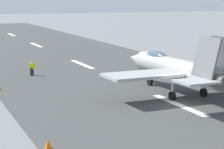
{
  "coord_description": "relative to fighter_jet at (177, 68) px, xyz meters",
  "views": [
    {
      "loc": [
        -31.74,
        18.69,
        8.61
      ],
      "look_at": [
        3.52,
        4.33,
        2.2
      ],
      "focal_mm": 74.62,
      "sensor_mm": 36.0,
      "label": 1
    }
  ],
  "objects": [
    {
      "name": "fighter_jet",
      "position": [
        0.0,
        0.0,
        0.0
      ],
      "size": [
        16.71,
        14.48,
        5.58
      ],
      "color": "#9B9E9C",
      "rests_on": "ground"
    },
    {
      "name": "marker_cone_near",
      "position": [
        -10.15,
        14.31,
        -2.11
      ],
      "size": [
        0.44,
        0.44,
        0.55
      ],
      "primitive_type": "cone",
      "color": "orange",
      "rests_on": "ground"
    },
    {
      "name": "crew_person",
      "position": [
        14.82,
        9.69,
        -1.57
      ],
      "size": [
        0.48,
        0.59,
        1.63
      ],
      "color": "#1E2338",
      "rests_on": "ground"
    },
    {
      "name": "ground_plane",
      "position": [
        -3.44,
        1.85,
        -2.39
      ],
      "size": [
        400.0,
        400.0,
        0.0
      ],
      "primitive_type": "plane",
      "color": "slate"
    },
    {
      "name": "runway_strip",
      "position": [
        -3.46,
        1.85,
        -2.38
      ],
      "size": [
        240.0,
        26.0,
        0.02
      ],
      "color": "#3D3F3E",
      "rests_on": "ground"
    }
  ]
}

